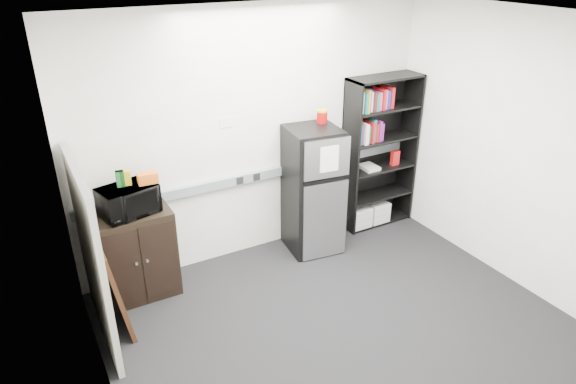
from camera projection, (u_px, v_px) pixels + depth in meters
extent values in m
plane|color=black|center=(346.00, 332.00, 4.66)|extent=(4.00, 4.00, 0.00)
cube|color=silver|center=(257.00, 136.00, 5.45)|extent=(4.00, 0.02, 2.70)
cube|color=silver|center=(523.00, 155.00, 4.95)|extent=(0.02, 3.50, 2.70)
cube|color=silver|center=(92.00, 269.00, 3.19)|extent=(0.02, 3.50, 2.70)
cube|color=white|center=(365.00, 22.00, 3.49)|extent=(4.00, 3.50, 0.02)
cube|color=gray|center=(260.00, 175.00, 5.62)|extent=(3.92, 0.05, 0.10)
cube|color=white|center=(226.00, 123.00, 5.21)|extent=(0.14, 0.00, 0.10)
cube|color=black|center=(350.00, 160.00, 5.96)|extent=(0.02, 0.34, 1.85)
cube|color=black|center=(408.00, 147.00, 6.35)|extent=(0.02, 0.34, 1.85)
cube|color=black|center=(372.00, 149.00, 6.28)|extent=(0.90, 0.02, 1.85)
cube|color=black|center=(386.00, 77.00, 5.76)|extent=(0.90, 0.34, 0.02)
cube|color=black|center=(374.00, 219.00, 6.55)|extent=(0.85, 0.32, 0.03)
cube|color=black|center=(376.00, 195.00, 6.40)|extent=(0.85, 0.32, 0.03)
cube|color=black|center=(379.00, 167.00, 6.24)|extent=(0.85, 0.32, 0.02)
cube|color=black|center=(381.00, 139.00, 6.08)|extent=(0.85, 0.32, 0.02)
cube|color=black|center=(384.00, 108.00, 5.92)|extent=(0.85, 0.32, 0.02)
cube|color=silver|center=(357.00, 215.00, 6.35)|extent=(0.25, 0.30, 0.25)
cube|color=silver|center=(375.00, 210.00, 6.48)|extent=(0.25, 0.30, 0.25)
cube|color=gray|center=(92.00, 257.00, 4.33)|extent=(0.05, 1.30, 1.60)
cube|color=#B2B2B7|center=(74.00, 168.00, 3.98)|extent=(0.06, 1.30, 0.02)
cube|color=black|center=(136.00, 254.00, 5.00)|extent=(0.73, 0.45, 0.91)
cube|color=black|center=(123.00, 271.00, 4.74)|extent=(0.33, 0.01, 0.80)
cube|color=black|center=(160.00, 261.00, 4.90)|extent=(0.33, 0.01, 0.80)
cylinder|color=#B2B2B7|center=(137.00, 264.00, 4.77)|extent=(0.02, 0.02, 0.02)
cylinder|color=#B2B2B7|center=(147.00, 261.00, 4.81)|extent=(0.02, 0.02, 0.02)
imported|color=black|center=(128.00, 200.00, 4.73)|extent=(0.57, 0.45, 0.28)
cube|color=#175325|center=(120.00, 179.00, 4.65)|extent=(0.07, 0.05, 0.15)
cube|color=#0C380C|center=(120.00, 179.00, 4.65)|extent=(0.08, 0.07, 0.15)
cube|color=gold|center=(127.00, 178.00, 4.68)|extent=(0.08, 0.06, 0.14)
cube|color=orange|center=(148.00, 178.00, 4.72)|extent=(0.19, 0.11, 0.10)
cube|color=black|center=(312.00, 191.00, 5.69)|extent=(0.60, 0.60, 1.42)
cube|color=#ABABAF|center=(327.00, 159.00, 5.26)|extent=(0.52, 0.08, 0.43)
cube|color=#ABABAF|center=(325.00, 221.00, 5.58)|extent=(0.52, 0.08, 0.91)
cube|color=black|center=(327.00, 181.00, 5.36)|extent=(0.52, 0.07, 0.03)
cube|color=white|center=(330.00, 159.00, 5.26)|extent=(0.21, 0.03, 0.28)
cube|color=black|center=(313.00, 129.00, 5.38)|extent=(0.60, 0.60, 0.02)
cylinder|color=#9F0708|center=(322.00, 116.00, 5.52)|extent=(0.12, 0.12, 0.14)
cylinder|color=gold|center=(322.00, 109.00, 5.49)|extent=(0.12, 0.12, 0.02)
cube|color=black|center=(112.00, 282.00, 4.58)|extent=(0.17, 0.70, 0.90)
cube|color=beige|center=(114.00, 282.00, 4.59)|extent=(0.12, 0.60, 0.76)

